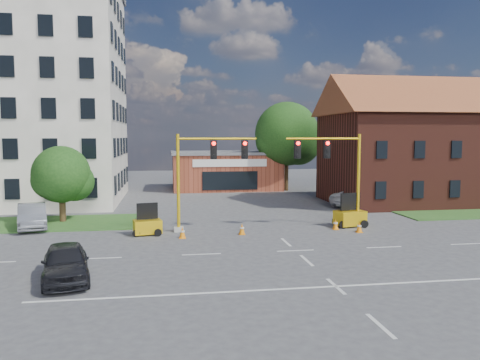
{
  "coord_description": "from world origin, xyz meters",
  "views": [
    {
      "loc": [
        -6.69,
        -23.6,
        6.05
      ],
      "look_at": [
        -1.42,
        10.0,
        2.87
      ],
      "focal_mm": 35.0,
      "sensor_mm": 36.0,
      "label": 1
    }
  ],
  "objects_px": {
    "signal_mast_west": "(204,170)",
    "sedan_dark": "(65,262)",
    "trailer_east": "(350,216)",
    "signal_mast_east": "(335,169)",
    "pickup_white": "(364,198)",
    "trailer_west": "(147,225)"
  },
  "relations": [
    {
      "from": "trailer_west",
      "to": "trailer_east",
      "type": "bearing_deg",
      "value": -8.96
    },
    {
      "from": "signal_mast_west",
      "to": "signal_mast_east",
      "type": "xyz_separation_m",
      "value": [
        8.71,
        0.0,
        0.0
      ]
    },
    {
      "from": "trailer_west",
      "to": "sedan_dark",
      "type": "relative_size",
      "value": 0.41
    },
    {
      "from": "trailer_west",
      "to": "pickup_white",
      "type": "bearing_deg",
      "value": 13.6
    },
    {
      "from": "pickup_white",
      "to": "trailer_east",
      "type": "bearing_deg",
      "value": 131.18
    },
    {
      "from": "trailer_east",
      "to": "sedan_dark",
      "type": "bearing_deg",
      "value": -162.92
    },
    {
      "from": "sedan_dark",
      "to": "trailer_west",
      "type": "bearing_deg",
      "value": 59.58
    },
    {
      "from": "pickup_white",
      "to": "sedan_dark",
      "type": "xyz_separation_m",
      "value": [
        -20.85,
        -17.19,
        -0.04
      ]
    },
    {
      "from": "trailer_west",
      "to": "pickup_white",
      "type": "height_order",
      "value": "trailer_west"
    },
    {
      "from": "signal_mast_west",
      "to": "trailer_west",
      "type": "distance_m",
      "value": 4.93
    },
    {
      "from": "signal_mast_west",
      "to": "sedan_dark",
      "type": "xyz_separation_m",
      "value": [
        -6.61,
        -9.47,
        -3.14
      ]
    },
    {
      "from": "signal_mast_west",
      "to": "sedan_dark",
      "type": "bearing_deg",
      "value": -124.9
    },
    {
      "from": "signal_mast_west",
      "to": "trailer_west",
      "type": "relative_size",
      "value": 3.28
    },
    {
      "from": "signal_mast_east",
      "to": "trailer_east",
      "type": "height_order",
      "value": "signal_mast_east"
    },
    {
      "from": "trailer_west",
      "to": "trailer_east",
      "type": "distance_m",
      "value": 13.38
    },
    {
      "from": "signal_mast_west",
      "to": "signal_mast_east",
      "type": "height_order",
      "value": "same"
    },
    {
      "from": "trailer_west",
      "to": "signal_mast_west",
      "type": "bearing_deg",
      "value": -1.15
    },
    {
      "from": "signal_mast_west",
      "to": "pickup_white",
      "type": "relative_size",
      "value": 1.05
    },
    {
      "from": "trailer_east",
      "to": "signal_mast_east",
      "type": "bearing_deg",
      "value": 164.69
    },
    {
      "from": "pickup_white",
      "to": "sedan_dark",
      "type": "relative_size",
      "value": 1.29
    },
    {
      "from": "signal_mast_east",
      "to": "trailer_east",
      "type": "relative_size",
      "value": 2.86
    },
    {
      "from": "signal_mast_west",
      "to": "sedan_dark",
      "type": "distance_m",
      "value": 11.97
    }
  ]
}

